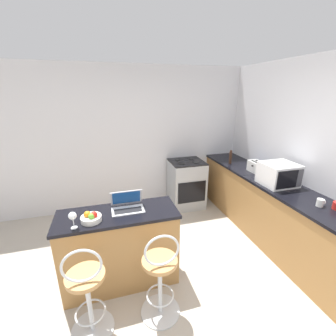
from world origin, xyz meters
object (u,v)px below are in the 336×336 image
microwave (279,174)px  wine_glass_tall (73,216)px  laptop (127,205)px  fruit_bowl (91,218)px  bar_stool_far (160,277)px  stove_range (186,184)px  bar_stool_near (88,294)px  mug_white (320,203)px  mug_blue (254,164)px  toaster (257,167)px  pepper_mill (230,157)px

microwave → wine_glass_tall: microwave is taller
laptop → fruit_bowl: size_ratio=1.71×
bar_stool_far → stove_range: size_ratio=1.08×
fruit_bowl → bar_stool_near: bearing=-98.5°
microwave → bar_stool_near: bearing=-164.2°
stove_range → mug_white: 2.27m
laptop → mug_blue: (2.29, 0.89, -0.00)m
laptop → wine_glass_tall: bearing=-156.2°
toaster → wine_glass_tall: toaster is taller
toaster → wine_glass_tall: size_ratio=1.88×
microwave → fruit_bowl: (-2.47, -0.27, -0.11)m
toaster → stove_range: bearing=134.5°
microwave → pepper_mill: bearing=97.2°
bar_stool_far → laptop: size_ratio=2.84×
stove_range → pepper_mill: size_ratio=3.61×
bar_stool_far → wine_glass_tall: bearing=153.6°
bar_stool_near → mug_blue: (2.74, 1.50, 0.50)m
fruit_bowl → wine_glass_tall: bearing=-153.8°
fruit_bowl → pepper_mill: size_ratio=0.80×
wine_glass_tall → stove_range: bearing=43.9°
wine_glass_tall → mug_blue: size_ratio=1.74×
stove_range → fruit_bowl: bearing=-134.9°
microwave → toaster: (0.04, 0.50, -0.07)m
bar_stool_near → fruit_bowl: 0.67m
bar_stool_far → mug_blue: 2.61m
bar_stool_far → fruit_bowl: bearing=142.9°
microwave → pepper_mill: size_ratio=1.75×
bar_stool_far → mug_blue: bearing=35.9°
stove_range → wine_glass_tall: size_ratio=5.45×
microwave → mug_white: microwave is taller
bar_stool_near → pepper_mill: 3.03m
toaster → mug_blue: 0.32m
stove_range → mug_blue: 1.29m
microwave → stove_range: 1.72m
bar_stool_near → microwave: bearing=15.8°
stove_range → toaster: bearing=-45.5°
fruit_bowl → pepper_mill: bearing=29.1°
bar_stool_far → mug_white: mug_white is taller
bar_stool_near → fruit_bowl: (0.07, 0.45, 0.49)m
bar_stool_near → mug_white: mug_white is taller
bar_stool_far → mug_white: bearing=1.8°
toaster → stove_range: toaster is taller
mug_blue → toaster: bearing=-118.7°
wine_glass_tall → mug_blue: 3.04m
microwave → mug_blue: size_ratio=4.58×
bar_stool_far → laptop: bearing=109.7°
stove_range → mug_blue: size_ratio=9.47×
laptop → pepper_mill: pepper_mill is taller
wine_glass_tall → mug_white: wine_glass_tall is taller
wine_glass_tall → fruit_bowl: bearing=26.2°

